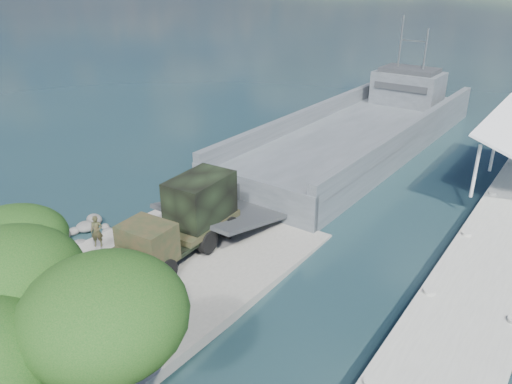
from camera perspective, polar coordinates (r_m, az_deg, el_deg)
name	(u,v)px	position (r m, az deg, el deg)	size (l,w,h in m)	color
ground	(162,274)	(24.71, -10.66, -9.24)	(1400.00, 1400.00, 0.00)	#1B3642
boat_ramp	(146,280)	(24.02, -12.41, -9.76)	(10.00, 18.00, 0.50)	gray
shoreline_rocks	(88,234)	(29.20, -18.65, -4.61)	(3.20, 5.60, 0.90)	#504F4D
landing_craft	(358,139)	(41.45, 11.61, 5.99)	(9.61, 35.29, 10.42)	#454C51
military_truck	(184,219)	(24.64, -8.20, -3.11)	(2.84, 7.68, 3.50)	black
soldier	(98,238)	(25.83, -17.63, -5.06)	(0.59, 0.39, 1.62)	#1E311B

